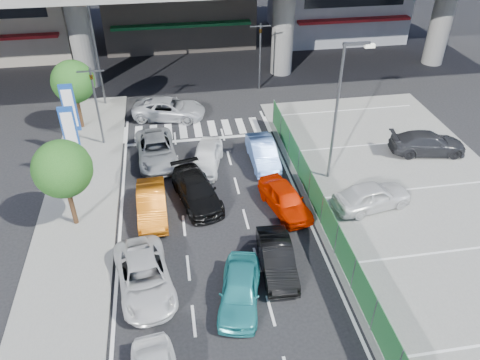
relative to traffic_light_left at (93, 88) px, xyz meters
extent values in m
plane|color=black|center=(6.20, -12.00, -3.94)|extent=(120.00, 120.00, 0.00)
cube|color=slate|center=(17.20, -10.00, -3.91)|extent=(12.00, 28.00, 0.06)
cube|color=slate|center=(-0.80, -8.00, -3.88)|extent=(4.00, 30.00, 0.12)
cylinder|color=slate|center=(-1.80, 10.00, 0.06)|extent=(1.80, 1.80, 8.00)
cylinder|color=slate|center=(14.20, 10.00, 0.06)|extent=(1.80, 1.80, 8.00)
cylinder|color=slate|center=(28.20, 10.00, 0.06)|extent=(1.80, 1.80, 8.00)
cube|color=#13612D|center=(6.20, 15.90, -1.14)|extent=(12.60, 1.60, 0.25)
cube|color=maroon|center=(22.20, 14.90, -1.14)|extent=(10.80, 1.60, 0.25)
cylinder|color=#595B60|center=(0.00, 0.00, -1.34)|extent=(0.14, 0.14, 5.20)
cube|color=#595B60|center=(0.00, 0.00, 1.06)|extent=(1.60, 0.08, 0.08)
imported|color=black|center=(0.00, 0.00, 0.76)|extent=(0.26, 1.24, 0.50)
cylinder|color=#595B60|center=(11.70, 7.00, -1.34)|extent=(0.14, 0.14, 5.20)
cube|color=#595B60|center=(11.70, 7.00, 1.06)|extent=(1.60, 0.08, 0.08)
imported|color=black|center=(11.70, 7.00, 0.76)|extent=(0.26, 1.24, 0.50)
cylinder|color=#595B60|center=(13.20, -6.00, 0.06)|extent=(0.16, 0.16, 8.00)
cube|color=#595B60|center=(13.80, -6.00, 3.96)|extent=(1.40, 0.15, 0.15)
cube|color=silver|center=(14.50, -6.00, 3.81)|extent=(0.50, 0.22, 0.18)
cylinder|color=#595B60|center=(-0.30, 6.00, 0.06)|extent=(0.16, 0.16, 8.00)
cylinder|color=#595B60|center=(-1.00, -4.00, -2.84)|extent=(0.10, 0.10, 2.20)
cube|color=navy|center=(-1.00, -4.00, -0.74)|extent=(0.80, 0.12, 3.00)
cube|color=white|center=(-1.00, -4.07, -0.74)|extent=(0.60, 0.02, 2.40)
cylinder|color=#595B60|center=(-1.40, -1.00, -2.84)|extent=(0.10, 0.10, 2.20)
cube|color=navy|center=(-1.40, -1.00, -0.74)|extent=(0.80, 0.12, 3.00)
cube|color=white|center=(-1.40, -1.07, -0.74)|extent=(0.60, 0.02, 2.40)
cylinder|color=#382314|center=(-0.80, -8.00, -2.74)|extent=(0.24, 0.24, 2.40)
sphere|color=#154614|center=(-0.80, -8.00, -0.54)|extent=(2.80, 2.80, 2.80)
cylinder|color=#382314|center=(-1.60, 2.50, -2.74)|extent=(0.24, 0.24, 2.40)
sphere|color=#154614|center=(-1.60, 2.50, -0.54)|extent=(2.80, 2.80, 2.80)
imported|color=silver|center=(2.69, -12.88, -3.27)|extent=(2.97, 5.11, 1.34)
imported|color=teal|center=(6.62, -14.29, -3.25)|extent=(2.55, 4.32, 1.38)
imported|color=black|center=(8.56, -12.72, -3.28)|extent=(1.60, 4.06, 1.32)
imported|color=#C25D0E|center=(3.06, -7.84, -3.25)|extent=(1.57, 4.22, 1.38)
imported|color=black|center=(5.46, -7.01, -3.26)|extent=(2.89, 4.97, 1.36)
imported|color=red|center=(9.97, -8.51, -3.25)|extent=(2.53, 4.32, 1.38)
imported|color=gray|center=(3.39, -2.47, -3.25)|extent=(2.71, 5.15, 1.38)
imported|color=white|center=(6.33, -3.78, -3.25)|extent=(2.62, 4.33, 1.38)
imported|color=#6897EE|center=(9.75, -3.83, -3.25)|extent=(1.49, 4.20, 1.38)
imported|color=#B6B8BE|center=(4.39, 3.05, -3.23)|extent=(5.48, 3.44, 1.41)
imported|color=silver|center=(14.51, -9.14, -3.15)|extent=(4.51, 2.49, 1.45)
imported|color=#292A2E|center=(20.13, -4.45, -3.20)|extent=(4.91, 2.60, 1.36)
cone|color=red|center=(11.80, -8.61, -3.56)|extent=(0.39, 0.39, 0.63)
camera|label=1|loc=(4.46, -27.39, 11.62)|focal=35.00mm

